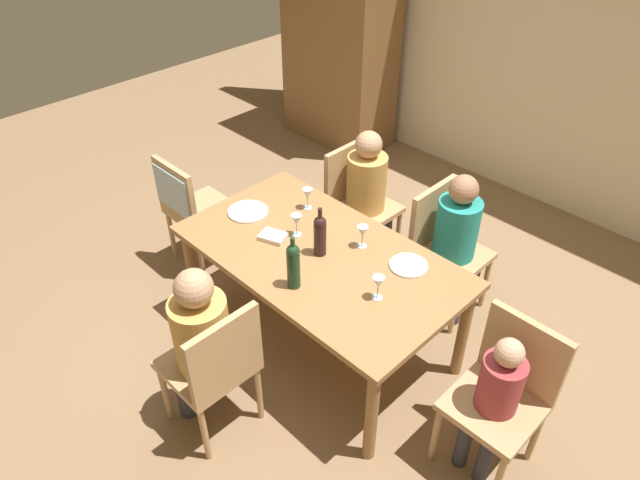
% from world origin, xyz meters
% --- Properties ---
extents(ground_plane, '(10.00, 10.00, 0.00)m').
position_xyz_m(ground_plane, '(0.00, 0.00, 0.00)').
color(ground_plane, '#846647').
extents(rear_room_partition, '(6.40, 0.12, 2.70)m').
position_xyz_m(rear_room_partition, '(0.00, 2.69, 1.35)').
color(rear_room_partition, beige).
rests_on(rear_room_partition, ground_plane).
extents(armoire_cabinet, '(1.18, 0.62, 2.18)m').
position_xyz_m(armoire_cabinet, '(-1.97, 2.24, 1.10)').
color(armoire_cabinet, brown).
rests_on(armoire_cabinet, ground_plane).
extents(dining_table, '(1.75, 0.98, 0.75)m').
position_xyz_m(dining_table, '(0.00, 0.00, 0.67)').
color(dining_table, olive).
rests_on(dining_table, ground_plane).
extents(chair_far_right, '(0.44, 0.44, 0.92)m').
position_xyz_m(chair_far_right, '(0.31, 0.87, 0.53)').
color(chair_far_right, tan).
rests_on(chair_far_right, ground_plane).
extents(chair_near, '(0.44, 0.44, 0.92)m').
position_xyz_m(chair_near, '(0.09, -0.87, 0.53)').
color(chair_near, tan).
rests_on(chair_near, ground_plane).
extents(chair_far_left, '(0.44, 0.44, 0.92)m').
position_xyz_m(chair_far_left, '(-0.48, 0.87, 0.53)').
color(chair_far_left, tan).
rests_on(chair_far_left, ground_plane).
extents(chair_right_end, '(0.44, 0.44, 0.92)m').
position_xyz_m(chair_right_end, '(1.25, 0.09, 0.53)').
color(chair_right_end, tan).
rests_on(chair_right_end, ground_plane).
extents(chair_left_end, '(0.44, 0.46, 0.92)m').
position_xyz_m(chair_left_end, '(-1.25, -0.12, 0.59)').
color(chair_left_end, tan).
rests_on(chair_left_end, ground_plane).
extents(person_woman_host, '(0.33, 0.28, 1.08)m').
position_xyz_m(person_woman_host, '(0.42, 0.87, 0.63)').
color(person_woman_host, '#33333D').
rests_on(person_woman_host, ground_plane).
extents(person_man_bearded, '(0.35, 0.30, 1.12)m').
position_xyz_m(person_man_bearded, '(-0.03, -0.87, 0.65)').
color(person_man_bearded, '#33333D').
rests_on(person_man_bearded, ground_plane).
extents(person_man_guest, '(0.34, 0.29, 1.10)m').
position_xyz_m(person_man_guest, '(-0.37, 0.87, 0.64)').
color(person_man_guest, '#33333D').
rests_on(person_man_guest, ground_plane).
extents(person_child_small, '(0.22, 0.25, 0.94)m').
position_xyz_m(person_child_small, '(1.25, -0.02, 0.56)').
color(person_child_small, '#33333D').
rests_on(person_child_small, ground_plane).
extents(wine_bottle_tall_green, '(0.08, 0.08, 0.34)m').
position_xyz_m(wine_bottle_tall_green, '(0.10, -0.31, 0.90)').
color(wine_bottle_tall_green, '#19381E').
rests_on(wine_bottle_tall_green, dining_table).
extents(wine_bottle_dark_red, '(0.08, 0.08, 0.32)m').
position_xyz_m(wine_bottle_dark_red, '(-0.00, -0.00, 0.89)').
color(wine_bottle_dark_red, black).
rests_on(wine_bottle_dark_red, dining_table).
extents(wine_glass_near_left, '(0.07, 0.07, 0.15)m').
position_xyz_m(wine_glass_near_left, '(0.50, -0.05, 0.86)').
color(wine_glass_near_left, silver).
rests_on(wine_glass_near_left, dining_table).
extents(wine_glass_centre, '(0.07, 0.07, 0.15)m').
position_xyz_m(wine_glass_centre, '(-0.40, 0.28, 0.86)').
color(wine_glass_centre, silver).
rests_on(wine_glass_centre, dining_table).
extents(wine_glass_near_right, '(0.07, 0.07, 0.15)m').
position_xyz_m(wine_glass_near_right, '(0.13, 0.23, 0.86)').
color(wine_glass_near_right, silver).
rests_on(wine_glass_near_right, dining_table).
extents(wine_glass_far, '(0.07, 0.07, 0.15)m').
position_xyz_m(wine_glass_far, '(-0.23, 0.03, 0.86)').
color(wine_glass_far, silver).
rests_on(wine_glass_far, dining_table).
extents(dinner_plate_host, '(0.27, 0.27, 0.01)m').
position_xyz_m(dinner_plate_host, '(-0.64, -0.03, 0.76)').
color(dinner_plate_host, silver).
rests_on(dinner_plate_host, dining_table).
extents(dinner_plate_guest_left, '(0.23, 0.23, 0.01)m').
position_xyz_m(dinner_plate_guest_left, '(0.45, 0.28, 0.76)').
color(dinner_plate_guest_left, white).
rests_on(dinner_plate_guest_left, dining_table).
extents(folded_napkin, '(0.19, 0.17, 0.03)m').
position_xyz_m(folded_napkin, '(-0.31, -0.10, 0.76)').
color(folded_napkin, beige).
rests_on(folded_napkin, dining_table).
extents(handbag, '(0.30, 0.19, 0.22)m').
position_xyz_m(handbag, '(-1.25, 0.35, 0.11)').
color(handbag, brown).
rests_on(handbag, ground_plane).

